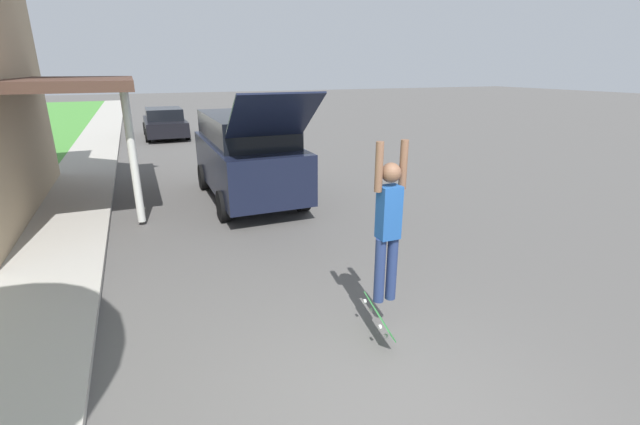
% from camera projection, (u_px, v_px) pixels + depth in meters
% --- Properties ---
extents(ground_plane, '(120.00, 120.00, 0.00)m').
position_uv_depth(ground_plane, '(391.00, 419.00, 4.11)').
color(ground_plane, '#54514F').
extents(sidewalk, '(1.80, 80.00, 0.10)m').
position_uv_depth(sidewalk, '(54.00, 245.00, 7.99)').
color(sidewalk, '#ADA89E').
rests_on(sidewalk, ground_plane).
extents(suv_parked, '(2.06, 5.30, 2.79)m').
position_uv_depth(suv_parked, '(247.00, 154.00, 10.64)').
color(suv_parked, black).
rests_on(suv_parked, ground_plane).
extents(car_down_street, '(1.95, 4.19, 1.39)m').
position_uv_depth(car_down_street, '(165.00, 123.00, 20.56)').
color(car_down_street, black).
rests_on(car_down_street, ground_plane).
extents(skateboarder, '(0.41, 0.23, 1.99)m').
position_uv_depth(skateboarder, '(388.00, 222.00, 5.03)').
color(skateboarder, navy).
rests_on(skateboarder, ground_plane).
extents(skateboard, '(0.27, 0.83, 0.28)m').
position_uv_depth(skateboard, '(378.00, 316.00, 5.27)').
color(skateboard, '#337F3D').
rests_on(skateboard, ground_plane).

